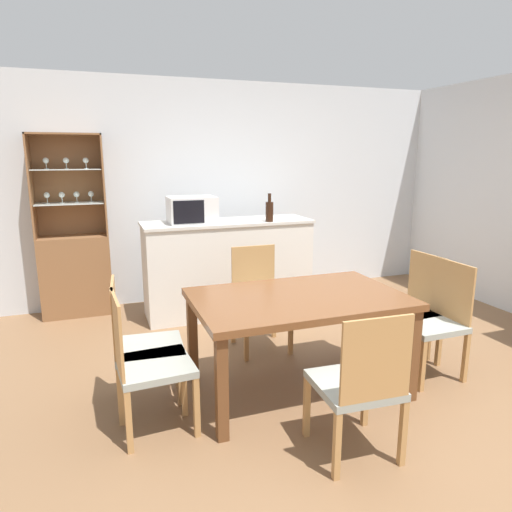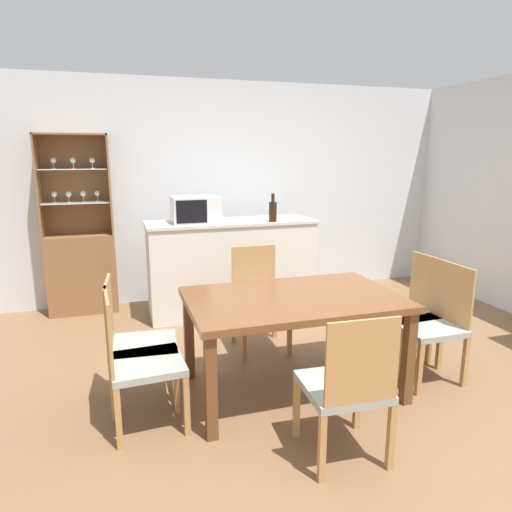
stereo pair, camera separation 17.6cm
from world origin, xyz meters
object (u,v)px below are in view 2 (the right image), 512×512
at_px(display_cabinet, 82,260).
at_px(dining_chair_side_right_far, 410,311).
at_px(dining_chair_side_right_near, 433,323).
at_px(dining_chair_head_far, 259,299).
at_px(dining_table, 293,307).
at_px(dining_chair_side_left_near, 139,361).
at_px(microwave, 195,209).
at_px(wine_bottle, 273,211).
at_px(dining_chair_side_left_far, 136,343).
at_px(dining_chair_head_near, 347,387).

relative_size(display_cabinet, dining_chair_side_right_far, 2.13).
bearing_deg(dining_chair_side_right_near, dining_chair_head_far, 47.94).
xyz_separation_m(dining_table, dining_chair_side_left_near, (-1.10, -0.15, -0.20)).
xyz_separation_m(microwave, wine_bottle, (0.78, -0.19, -0.02)).
relative_size(dining_chair_head_far, dining_chair_side_right_far, 1.00).
xyz_separation_m(dining_table, microwave, (-0.38, 1.80, 0.51)).
height_order(dining_chair_side_left_near, dining_chair_side_left_far, same).
distance_m(dining_chair_side_right_far, dining_chair_side_left_far, 2.19).
height_order(display_cabinet, dining_table, display_cabinet).
distance_m(dining_table, dining_chair_side_right_near, 1.12).
distance_m(dining_table, dining_chair_side_right_far, 1.12).
bearing_deg(dining_chair_head_near, dining_chair_side_left_far, 141.36).
height_order(dining_chair_side_left_far, microwave, microwave).
distance_m(dining_chair_head_near, wine_bottle, 2.56).
height_order(dining_chair_head_far, dining_chair_side_left_near, same).
height_order(dining_chair_head_far, dining_chair_side_left_far, same).
bearing_deg(dining_chair_head_far, display_cabinet, -42.73).
relative_size(dining_chair_head_near, microwave, 1.87).
xyz_separation_m(dining_chair_side_right_far, wine_bottle, (-0.69, 1.46, 0.69)).
distance_m(dining_chair_head_far, microwave, 1.26).
distance_m(dining_chair_side_right_near, dining_chair_side_right_far, 0.29).
bearing_deg(wine_bottle, dining_chair_head_far, -117.14).
xyz_separation_m(dining_chair_side_left_near, dining_chair_head_near, (1.09, -0.68, 0.00)).
height_order(display_cabinet, dining_chair_side_left_near, display_cabinet).
bearing_deg(display_cabinet, dining_table, -56.00).
distance_m(dining_chair_side_left_far, wine_bottle, 2.20).
distance_m(dining_chair_head_near, microwave, 2.74).
xyz_separation_m(dining_chair_side_left_far, wine_bottle, (1.50, 1.46, 0.69)).
height_order(dining_chair_side_left_far, dining_chair_head_near, same).
xyz_separation_m(dining_table, dining_chair_side_right_far, (1.10, 0.15, -0.20)).
distance_m(dining_table, dining_chair_head_near, 0.85).
relative_size(dining_chair_side_right_far, dining_chair_side_left_near, 1.00).
distance_m(display_cabinet, dining_chair_head_far, 2.17).
height_order(dining_chair_side_right_near, microwave, microwave).
relative_size(dining_table, dining_chair_side_right_far, 1.67).
height_order(dining_chair_side_right_near, dining_chair_side_left_near, same).
xyz_separation_m(dining_chair_side_right_near, dining_chair_side_left_far, (-2.19, 0.29, 0.00)).
bearing_deg(wine_bottle, dining_table, -104.10).
height_order(microwave, wine_bottle, wine_bottle).
bearing_deg(dining_chair_side_left_near, microwave, 156.36).
bearing_deg(dining_chair_head_near, dining_chair_side_right_far, 44.25).
height_order(dining_chair_head_near, wine_bottle, wine_bottle).
xyz_separation_m(dining_chair_side_right_far, dining_chair_side_left_near, (-2.19, -0.29, 0.00)).
relative_size(dining_chair_side_right_near, dining_chair_side_right_far, 1.00).
relative_size(dining_chair_side_right_far, microwave, 1.87).
bearing_deg(dining_table, display_cabinet, 124.00).
height_order(display_cabinet, wine_bottle, display_cabinet).
height_order(dining_chair_head_far, microwave, microwave).
bearing_deg(display_cabinet, dining_chair_head_near, -63.56).
bearing_deg(dining_chair_head_near, dining_chair_head_far, 92.76).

